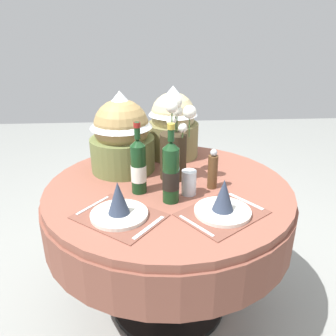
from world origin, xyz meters
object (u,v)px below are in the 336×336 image
place_setting_right (223,204)px  wine_bottle_centre (138,166)px  dining_table (168,211)px  pepper_mill (213,170)px  tumbler_near_left (189,182)px  gift_tub_back_left (122,131)px  gift_tub_back_centre (173,120)px  wine_bottle_left (171,172)px  place_setting_left (119,207)px  flower_vase (174,148)px

place_setting_right → wine_bottle_centre: size_ratio=1.25×
dining_table → place_setting_right: (0.21, -0.29, 0.20)m
pepper_mill → tumbler_near_left: bearing=-153.8°
tumbler_near_left → gift_tub_back_left: gift_tub_back_left is taller
gift_tub_back_centre → gift_tub_back_left: bearing=-145.9°
wine_bottle_left → pepper_mill: (0.21, 0.12, -0.05)m
place_setting_left → gift_tub_back_left: size_ratio=0.99×
dining_table → pepper_mill: size_ratio=6.21×
place_setting_right → flower_vase: bearing=114.8°
place_setting_right → pepper_mill: 0.25m
wine_bottle_centre → tumbler_near_left: size_ratio=2.89×
pepper_mill → wine_bottle_left: bearing=-149.8°
dining_table → place_setting_right: size_ratio=2.90×
flower_vase → gift_tub_back_left: (-0.27, 0.13, 0.05)m
place_setting_left → pepper_mill: pepper_mill is taller
dining_table → gift_tub_back_centre: size_ratio=2.95×
pepper_mill → flower_vase: bearing=144.1°
dining_table → gift_tub_back_left: 0.49m
place_setting_right → gift_tub_back_centre: gift_tub_back_centre is taller
gift_tub_back_left → place_setting_left: bearing=-88.8°
flower_vase → wine_bottle_left: (-0.04, -0.25, -0.03)m
flower_vase → wine_bottle_centre: 0.24m
dining_table → wine_bottle_left: wine_bottle_left is taller
gift_tub_back_centre → pepper_mill: bearing=-70.9°
dining_table → wine_bottle_centre: (-0.14, -0.06, 0.28)m
flower_vase → place_setting_left: bearing=-124.8°
dining_table → gift_tub_back_left: size_ratio=2.88×
place_setting_right → pepper_mill: bearing=89.7°
flower_vase → gift_tub_back_centre: size_ratio=1.00×
gift_tub_back_left → flower_vase: bearing=-25.9°
wine_bottle_centre → flower_vase: bearing=40.0°
wine_bottle_centre → gift_tub_back_centre: (0.20, 0.48, 0.09)m
pepper_mill → gift_tub_back_left: size_ratio=0.46×
place_setting_left → flower_vase: (0.26, 0.37, 0.12)m
dining_table → wine_bottle_centre: bearing=-156.5°
wine_bottle_centre → gift_tub_back_left: bearing=107.8°
place_setting_right → flower_vase: (-0.17, 0.38, 0.12)m
place_setting_right → tumbler_near_left: place_setting_right is taller
dining_table → tumbler_near_left: tumbler_near_left is taller
place_setting_left → flower_vase: 0.47m
flower_vase → tumbler_near_left: size_ratio=3.56×
tumbler_near_left → place_setting_right: bearing=-57.6°
tumbler_near_left → wine_bottle_centre: bearing=170.9°
wine_bottle_left → gift_tub_back_centre: (0.05, 0.58, 0.08)m
place_setting_right → pepper_mill: pepper_mill is taller
dining_table → pepper_mill: (0.21, -0.04, 0.24)m
dining_table → flower_vase: 0.33m
wine_bottle_left → pepper_mill: wine_bottle_left is taller
wine_bottle_left → wine_bottle_centre: wine_bottle_left is taller
wine_bottle_centre → tumbler_near_left: (0.23, -0.04, -0.07)m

